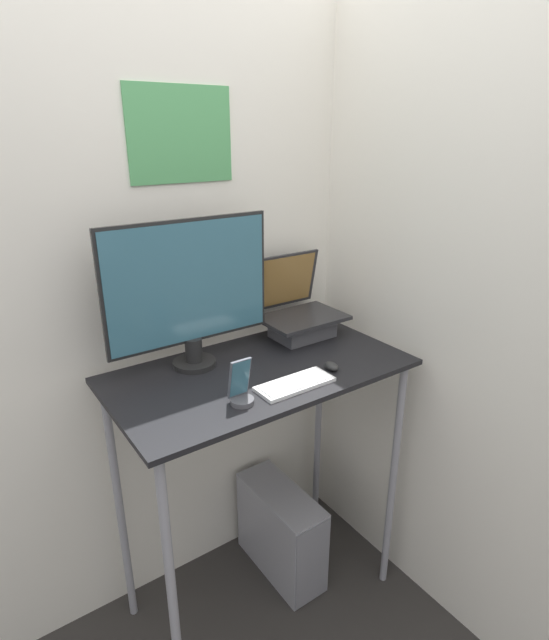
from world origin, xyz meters
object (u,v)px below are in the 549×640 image
at_px(laptop, 299,317).
at_px(keyboard, 295,384).
at_px(mouse, 331,366).
at_px(computer_tower, 281,531).
at_px(monitor, 190,293).
at_px(cell_phone, 241,390).

distance_m(laptop, keyboard, 0.47).
bearing_deg(mouse, computer_tower, 102.27).
xyz_separation_m(monitor, keyboard, (0.21, -0.35, -0.28)).
bearing_deg(cell_phone, monitor, 90.05).
bearing_deg(computer_tower, monitor, 165.88).
bearing_deg(monitor, laptop, 1.43).
xyz_separation_m(mouse, cell_phone, (-0.40, -0.01, 0.03)).
xyz_separation_m(laptop, cell_phone, (-0.51, -0.35, -0.04)).
height_order(mouse, computer_tower, mouse).
distance_m(laptop, mouse, 0.36).
height_order(monitor, keyboard, monitor).
bearing_deg(monitor, cell_phone, -89.95).
distance_m(laptop, computer_tower, 1.03).
bearing_deg(laptop, cell_phone, -145.24).
height_order(mouse, cell_phone, cell_phone).
height_order(monitor, mouse, monitor).
bearing_deg(keyboard, mouse, 6.77).
xyz_separation_m(laptop, computer_tower, (-0.16, -0.10, -1.01)).
xyz_separation_m(laptop, mouse, (-0.11, -0.34, -0.07)).
bearing_deg(mouse, laptop, 72.43).
height_order(keyboard, cell_phone, cell_phone).
relative_size(keyboard, cell_phone, 1.80).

